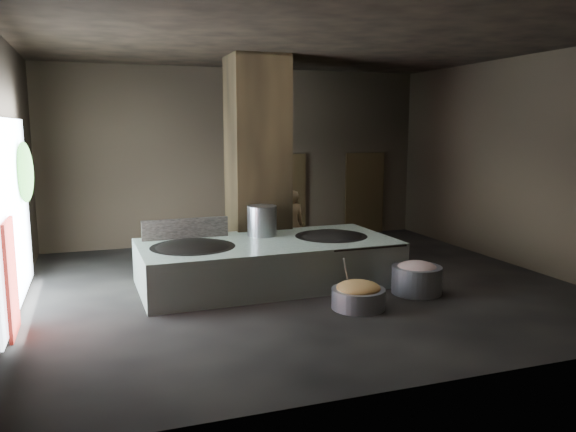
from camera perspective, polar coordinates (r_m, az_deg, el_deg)
name	(u,v)px	position (r m, az deg, el deg)	size (l,w,h in m)	color
floor	(301,287)	(10.94, 1.30, -7.20)	(10.00, 9.00, 0.10)	black
ceiling	(302,41)	(10.61, 1.39, 17.39)	(10.00, 9.00, 0.10)	black
back_wall	(240,156)	(14.87, -4.86, 6.08)	(10.00, 0.10, 4.50)	black
front_wall	(444,196)	(6.49, 15.61, 2.00)	(10.00, 0.10, 4.50)	black
left_wall	(2,176)	(9.95, -27.09, 3.68)	(0.10, 9.00, 4.50)	black
right_wall	(520,162)	(13.17, 22.46, 5.06)	(0.10, 9.00, 4.50)	black
pillar	(257,162)	(12.23, -3.12, 5.47)	(1.20, 1.20, 4.50)	black
hearth_platform	(268,262)	(10.88, -2.06, -4.72)	(4.85, 2.32, 0.84)	beige
platform_cap	(268,242)	(10.80, -2.08, -2.69)	(4.74, 2.28, 0.03)	black
wok_left	(193,252)	(10.44, -9.63, -3.59)	(1.53, 1.53, 0.42)	black
wok_left_rim	(193,248)	(10.42, -9.64, -3.21)	(1.56, 1.56, 0.05)	black
wok_right	(331,241)	(11.32, 4.40, -2.50)	(1.42, 1.42, 0.40)	black
wok_right_rim	(331,237)	(11.30, 4.41, -2.15)	(1.45, 1.45, 0.05)	black
stock_pot	(262,222)	(11.27, -2.67, -0.56)	(0.59, 0.59, 0.63)	#93949A
splash_guard	(186,229)	(11.16, -10.36, -1.32)	(1.69, 0.06, 0.42)	black
cook	(292,224)	(13.04, 0.41, -0.78)	(0.57, 0.37, 1.57)	#96784C
veg_basin	(358,298)	(9.57, 7.15, -8.31)	(0.90, 0.90, 0.33)	gray
veg_fill	(358,288)	(9.52, 7.17, -7.25)	(0.74, 0.74, 0.23)	olive
ladle	(347,275)	(9.53, 5.98, -5.96)	(0.03, 0.03, 0.71)	#93949A
meat_basin	(417,280)	(10.57, 12.93, -6.33)	(0.91, 0.91, 0.50)	gray
meat_fill	(417,269)	(10.52, 12.97, -5.27)	(0.75, 0.75, 0.29)	#A36861
doorway_near	(285,198)	(15.21, -0.33, 1.83)	(1.18, 0.08, 2.38)	black
doorway_near_glow	(277,200)	(15.29, -1.12, 1.68)	(0.86, 0.04, 2.02)	#8C6647
doorway_far	(364,195)	(16.15, 7.76, 2.17)	(1.18, 0.08, 2.38)	black
doorway_far_glow	(368,196)	(16.21, 8.17, 2.00)	(0.88, 0.04, 2.08)	#8C6647
left_opening	(13,214)	(10.21, -26.12, 0.18)	(0.04, 4.20, 3.10)	white
pavilion_sliver	(11,278)	(9.07, -26.30, -5.68)	(0.05, 0.90, 1.70)	maroon
tree_silhouette	(25,172)	(11.22, -25.18, 4.05)	(0.28, 1.10, 1.10)	#194714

